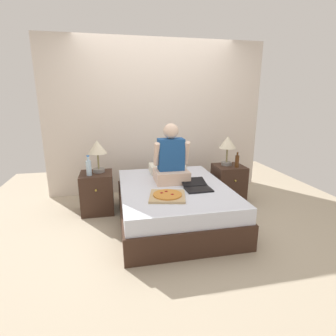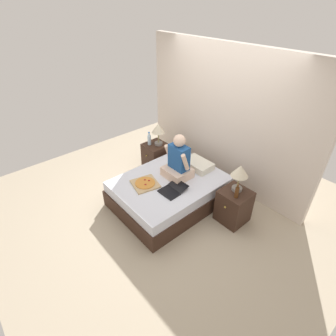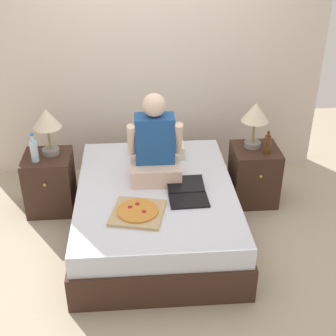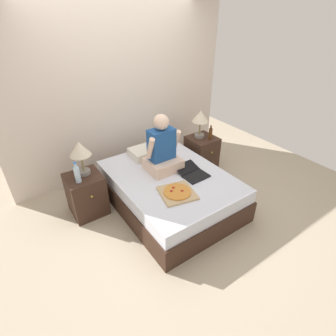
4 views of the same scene
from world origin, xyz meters
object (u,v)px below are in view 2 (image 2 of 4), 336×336
at_px(nightstand_left, 156,157).
at_px(nightstand_right, 234,206).
at_px(lamp_on_left_nightstand, 158,130).
at_px(water_bottle, 149,140).
at_px(laptop, 172,190).
at_px(bed, 169,191).
at_px(pizza_box, 145,184).
at_px(beer_bottle, 237,192).
at_px(lamp_on_right_nightstand, 240,173).
at_px(person_seated, 178,162).

height_order(nightstand_left, nightstand_right, same).
bearing_deg(lamp_on_left_nightstand, water_bottle, -130.60).
xyz_separation_m(lamp_on_left_nightstand, water_bottle, (-0.12, -0.14, -0.22)).
xyz_separation_m(nightstand_right, laptop, (-0.74, -0.66, 0.22)).
bearing_deg(bed, nightstand_right, 26.28).
bearing_deg(nightstand_right, laptop, -138.04).
relative_size(nightstand_right, pizza_box, 1.19).
bearing_deg(beer_bottle, bed, -159.81).
bearing_deg(lamp_on_right_nightstand, bed, -150.72).
xyz_separation_m(bed, nightstand_left, (-1.00, 0.49, 0.05)).
bearing_deg(nightstand_right, lamp_on_right_nightstand, 120.93).
bearing_deg(bed, lamp_on_right_nightstand, 29.28).
bearing_deg(bed, water_bottle, 159.51).
xyz_separation_m(nightstand_right, person_seated, (-0.99, -0.31, 0.49)).
bearing_deg(pizza_box, person_seated, 73.62).
distance_m(nightstand_left, beer_bottle, 2.10).
xyz_separation_m(nightstand_right, pizza_box, (-1.16, -0.88, 0.22)).
distance_m(laptop, pizza_box, 0.47).
bearing_deg(water_bottle, lamp_on_right_nightstand, 3.92).
bearing_deg(bed, laptop, -33.56).
xyz_separation_m(nightstand_left, lamp_on_right_nightstand, (1.97, 0.05, 0.61)).
bearing_deg(nightstand_right, water_bottle, -177.52).
relative_size(beer_bottle, laptop, 0.54).
bearing_deg(nightstand_left, lamp_on_right_nightstand, 1.46).
relative_size(nightstand_left, beer_bottle, 2.49).
distance_m(nightstand_left, pizza_box, 1.23).
bearing_deg(lamp_on_left_nightstand, nightstand_right, -1.47).
relative_size(nightstand_right, lamp_on_right_nightstand, 1.27).
bearing_deg(lamp_on_left_nightstand, bed, -29.54).
bearing_deg(bed, lamp_on_left_nightstand, 150.46).
bearing_deg(nightstand_left, water_bottle, -131.65).
bearing_deg(beer_bottle, laptop, -145.09).
relative_size(bed, beer_bottle, 8.00).
bearing_deg(person_seated, water_bottle, 168.74).
xyz_separation_m(lamp_on_right_nightstand, pizza_box, (-1.13, -0.93, -0.39)).
relative_size(water_bottle, lamp_on_right_nightstand, 0.61).
bearing_deg(laptop, beer_bottle, 34.91).
relative_size(person_seated, laptop, 1.84).
height_order(lamp_on_left_nightstand, nightstand_right, lamp_on_left_nightstand).
bearing_deg(nightstand_right, bed, -153.72).
xyz_separation_m(lamp_on_left_nightstand, person_seated, (0.96, -0.36, -0.12)).
relative_size(beer_bottle, pizza_box, 0.48).
bearing_deg(pizza_box, nightstand_right, 37.22).
relative_size(bed, pizza_box, 3.83).
bearing_deg(pizza_box, lamp_on_left_nightstand, 130.49).
distance_m(bed, lamp_on_left_nightstand, 1.28).
distance_m(nightstand_right, pizza_box, 1.47).
xyz_separation_m(lamp_on_left_nightstand, laptop, (1.22, -0.71, -0.39)).
distance_m(bed, beer_bottle, 1.22).
height_order(lamp_on_left_nightstand, beer_bottle, lamp_on_left_nightstand).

